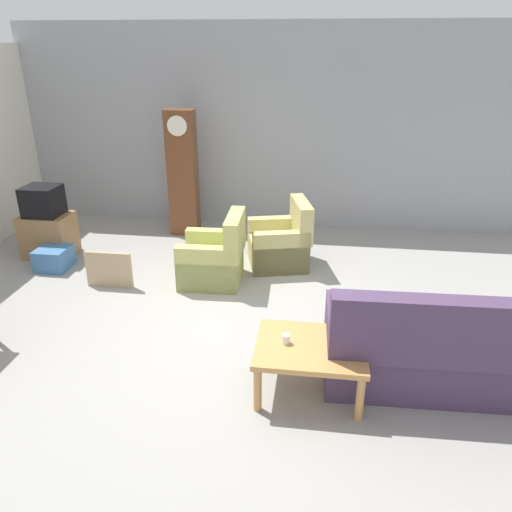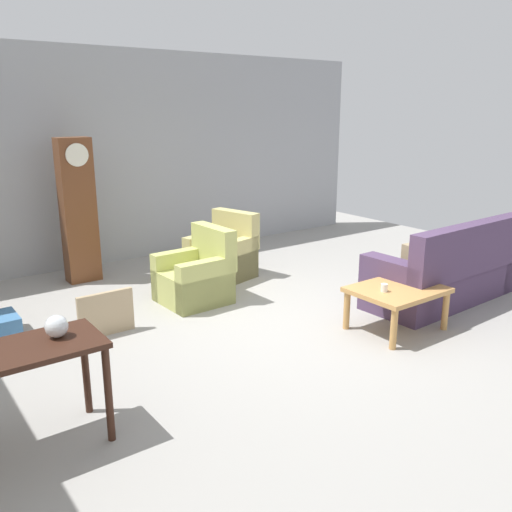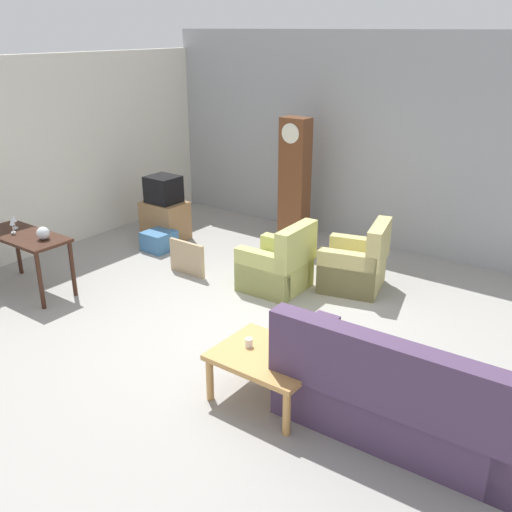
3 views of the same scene
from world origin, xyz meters
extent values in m
plane|color=#999691|center=(0.00, 0.00, 0.00)|extent=(10.40, 10.40, 0.00)
cube|color=#9EA0A5|center=(0.00, 3.60, 1.60)|extent=(8.40, 0.16, 3.20)
cube|color=#4C3856|center=(1.99, -0.58, 0.22)|extent=(2.12, 0.90, 0.44)
cube|color=#4C3856|center=(2.00, -0.94, 0.74)|extent=(2.10, 0.26, 0.60)
cube|color=#4C3856|center=(1.06, -0.60, 0.34)|extent=(0.26, 0.85, 0.68)
cube|color=#C6B284|center=(2.47, -0.51, 0.62)|extent=(0.37, 0.16, 0.36)
cube|color=brown|center=(1.99, -0.53, 0.62)|extent=(0.38, 0.19, 0.36)
cube|color=#9E8966|center=(1.51, -0.54, 0.62)|extent=(0.37, 0.16, 0.36)
cube|color=#B7BC66|center=(-0.54, 1.19, 0.20)|extent=(0.79, 0.79, 0.40)
cube|color=#B7BC66|center=(-0.22, 1.20, 0.66)|extent=(0.21, 0.77, 0.52)
cube|color=#B7BC66|center=(-0.55, 1.49, 0.30)|extent=(0.77, 0.19, 0.60)
cube|color=#B7BC66|center=(-0.53, 0.89, 0.30)|extent=(0.77, 0.19, 0.60)
cube|color=tan|center=(0.27, 1.82, 0.20)|extent=(0.93, 0.93, 0.40)
cube|color=tan|center=(0.58, 1.90, 0.66)|extent=(0.36, 0.78, 0.52)
cube|color=tan|center=(0.19, 2.11, 0.30)|extent=(0.78, 0.34, 0.60)
cube|color=tan|center=(0.34, 1.52, 0.30)|extent=(0.78, 0.34, 0.60)
cube|color=tan|center=(0.81, -0.87, 0.45)|extent=(0.96, 0.76, 0.05)
cylinder|color=tan|center=(0.38, -1.19, 0.21)|extent=(0.07, 0.07, 0.43)
cylinder|color=tan|center=(1.23, -1.19, 0.21)|extent=(0.07, 0.07, 0.43)
cylinder|color=tan|center=(0.38, -0.54, 0.21)|extent=(0.07, 0.07, 0.43)
cylinder|color=tan|center=(1.23, -0.54, 0.21)|extent=(0.07, 0.07, 0.43)
cube|color=brown|center=(-1.34, 2.88, 0.98)|extent=(0.44, 0.28, 1.97)
cylinder|color=silver|center=(-1.34, 2.72, 1.75)|extent=(0.30, 0.02, 0.30)
cube|color=#997047|center=(-3.07, 1.72, 0.31)|extent=(0.68, 0.52, 0.62)
cube|color=black|center=(-3.07, 1.72, 0.83)|extent=(0.48, 0.44, 0.42)
cube|color=tan|center=(-1.79, 0.85, 0.24)|extent=(0.60, 0.05, 0.47)
cube|color=teal|center=(-2.79, 1.29, 0.15)|extent=(0.42, 0.44, 0.30)
cylinder|color=white|center=(0.59, -0.86, 0.52)|extent=(0.07, 0.07, 0.08)
cylinder|color=silver|center=(0.99, -0.92, 0.52)|extent=(0.08, 0.08, 0.08)
cylinder|color=white|center=(1.09, -0.80, 0.51)|extent=(0.17, 0.17, 0.06)
camera|label=1|loc=(0.82, -4.51, 2.90)|focal=34.59mm
camera|label=2|loc=(-3.67, -4.40, 2.34)|focal=37.93mm
camera|label=3|loc=(3.40, -4.57, 3.23)|focal=40.52mm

